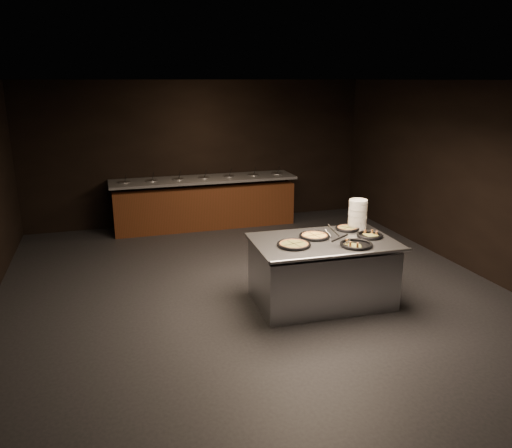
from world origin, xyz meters
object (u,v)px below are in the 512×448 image
object	(u,v)px
serving_counter	(322,273)
pan_veggie_whole	(294,244)
plate_stack	(358,214)
pan_cheese_whole	(315,236)

from	to	relation	value
serving_counter	pan_veggie_whole	size ratio (longest dim) A/B	4.32
plate_stack	pan_cheese_whole	distance (m)	0.80
plate_stack	pan_cheese_whole	bearing A→B (deg)	-164.23
plate_stack	pan_veggie_whole	xyz separation A→B (m)	(-1.14, -0.46, -0.18)
pan_cheese_whole	pan_veggie_whole	bearing A→B (deg)	-147.33
plate_stack	pan_veggie_whole	distance (m)	1.24
plate_stack	pan_veggie_whole	bearing A→B (deg)	-157.88
serving_counter	plate_stack	size ratio (longest dim) A/B	4.59
plate_stack	pan_cheese_whole	xyz separation A→B (m)	(-0.74, -0.21, -0.18)
serving_counter	pan_cheese_whole	bearing A→B (deg)	113.78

